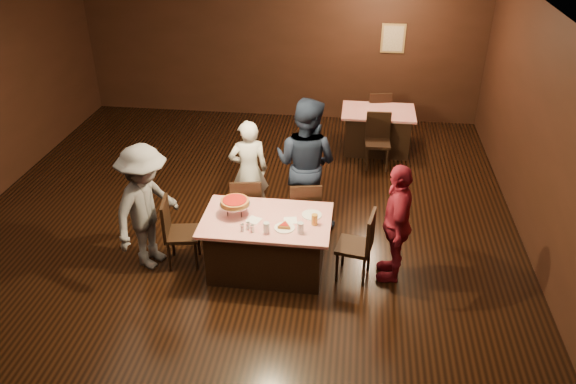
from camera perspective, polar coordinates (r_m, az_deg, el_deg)
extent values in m
plane|color=black|center=(7.72, -5.83, -6.10)|extent=(10.00, 10.00, 0.00)
cube|color=silver|center=(6.44, -7.24, 16.06)|extent=(8.00, 10.00, 0.04)
cube|color=black|center=(11.57, -0.75, 14.77)|extent=(8.00, 0.04, 3.00)
cube|color=black|center=(7.20, 26.31, 1.82)|extent=(0.04, 10.00, 3.00)
cube|color=tan|center=(11.40, 10.63, 15.09)|extent=(0.46, 0.03, 0.56)
cube|color=beige|center=(11.38, 10.64, 15.06)|extent=(0.38, 0.01, 0.48)
cube|color=#A70B10|center=(7.16, -2.15, -5.34)|extent=(1.60, 1.00, 0.77)
cube|color=#AD0B0C|center=(10.44, 9.02, 6.18)|extent=(1.30, 0.90, 0.77)
cube|color=black|center=(7.79, -4.19, -1.42)|extent=(0.48, 0.48, 0.95)
cube|color=black|center=(7.69, 1.67, -1.82)|extent=(0.49, 0.49, 0.95)
cube|color=black|center=(7.35, -10.68, -4.05)|extent=(0.49, 0.49, 0.95)
cube|color=black|center=(7.04, 6.75, -5.36)|extent=(0.49, 0.49, 0.95)
cube|color=black|center=(9.76, 9.10, 5.03)|extent=(0.43, 0.43, 0.95)
cube|color=black|center=(10.96, 9.03, 7.86)|extent=(0.50, 0.50, 0.95)
imported|color=silver|center=(8.06, -4.01, 2.15)|extent=(0.65, 0.53, 1.55)
imported|color=black|center=(7.83, 1.82, 2.91)|extent=(1.13, 1.01, 1.92)
imported|color=#5B5B60|center=(7.24, -14.19, -1.53)|extent=(0.95, 1.24, 1.70)
imported|color=maroon|center=(6.96, 10.96, -3.09)|extent=(0.41, 0.94, 1.58)
cylinder|color=black|center=(7.10, -5.21, -1.36)|extent=(0.01, 0.01, 0.15)
cylinder|color=black|center=(7.00, -6.16, -1.94)|extent=(0.01, 0.01, 0.15)
cylinder|color=black|center=(6.96, -4.77, -2.04)|extent=(0.01, 0.01, 0.15)
cylinder|color=silver|center=(6.98, -5.41, -1.22)|extent=(0.38, 0.38, 0.01)
cylinder|color=#B27233|center=(6.96, -5.42, -1.01)|extent=(0.35, 0.35, 0.05)
cylinder|color=#A5140C|center=(6.95, -5.43, -0.80)|extent=(0.30, 0.30, 0.01)
cylinder|color=white|center=(6.76, -0.36, -3.66)|extent=(0.25, 0.25, 0.01)
cylinder|color=#B27233|center=(6.75, -0.36, -3.46)|extent=(0.18, 0.18, 0.04)
cylinder|color=#A5140C|center=(6.73, -0.36, -3.30)|extent=(0.14, 0.14, 0.01)
cylinder|color=white|center=(7.01, 2.43, -2.35)|extent=(0.25, 0.25, 0.01)
cylinder|color=silver|center=(6.65, -2.21, -3.65)|extent=(0.08, 0.08, 0.14)
cylinder|color=silver|center=(6.65, 1.27, -3.66)|extent=(0.08, 0.08, 0.14)
cylinder|color=#BF7F26|center=(6.81, 2.71, -2.82)|extent=(0.08, 0.08, 0.14)
cylinder|color=silver|center=(6.75, -4.07, -3.49)|extent=(0.04, 0.04, 0.08)
cylinder|color=silver|center=(6.72, -4.08, -3.17)|extent=(0.05, 0.05, 0.02)
cylinder|color=silver|center=(6.70, -3.64, -3.76)|extent=(0.04, 0.04, 0.08)
cylinder|color=silver|center=(6.67, -3.65, -3.44)|extent=(0.05, 0.05, 0.02)
cylinder|color=silver|center=(6.72, -4.65, -3.68)|extent=(0.04, 0.04, 0.08)
cylinder|color=silver|center=(6.69, -4.66, -3.36)|extent=(0.05, 0.05, 0.02)
cube|color=white|center=(6.91, 0.25, -2.90)|extent=(0.19, 0.19, 0.01)
cube|color=white|center=(6.93, -3.50, -2.86)|extent=(0.21, 0.21, 0.01)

